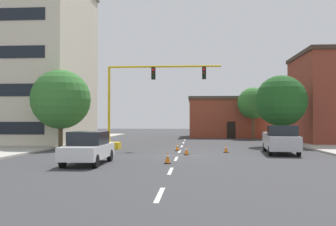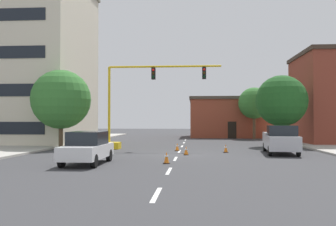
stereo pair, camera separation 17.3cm
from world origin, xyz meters
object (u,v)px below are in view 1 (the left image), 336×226
at_px(tree_right_far, 253,103).
at_px(tree_right_mid, 281,101).
at_px(pickup_truck_silver, 281,140).
at_px(traffic_cone_roadside_d, 177,147).
at_px(traffic_cone_roadside_b, 187,151).
at_px(sedan_white_near_left, 88,148).
at_px(traffic_cone_roadside_c, 226,148).
at_px(tree_left_near, 61,99).
at_px(traffic_cone_roadside_a, 168,158).
at_px(traffic_signal_gantry, 125,121).

distance_m(tree_right_far, tree_right_mid, 13.59).
distance_m(pickup_truck_silver, traffic_cone_roadside_d, 7.64).
bearing_deg(traffic_cone_roadside_b, tree_right_far, 70.26).
bearing_deg(tree_right_far, traffic_cone_roadside_b, -109.74).
distance_m(sedan_white_near_left, traffic_cone_roadside_c, 11.16).
distance_m(tree_right_mid, traffic_cone_roadside_d, 11.22).
relative_size(tree_left_near, traffic_cone_roadside_d, 10.79).
xyz_separation_m(pickup_truck_silver, traffic_cone_roadside_b, (-6.57, -1.38, -0.68)).
height_order(tree_right_far, tree_right_mid, tree_right_far).
bearing_deg(tree_left_near, traffic_cone_roadside_c, -12.29).
bearing_deg(tree_left_near, tree_right_mid, 11.11).
distance_m(tree_left_near, sedan_white_near_left, 12.43).
distance_m(tree_right_mid, traffic_cone_roadside_c, 9.41).
xyz_separation_m(tree_right_mid, traffic_cone_roadside_a, (-9.26, -13.85, -3.78)).
height_order(tree_right_mid, sedan_white_near_left, tree_right_mid).
bearing_deg(sedan_white_near_left, traffic_cone_roadside_b, 47.94).
bearing_deg(tree_right_far, pickup_truck_silver, -93.91).
relative_size(tree_right_mid, traffic_cone_roadside_b, 10.65).
bearing_deg(traffic_cone_roadside_a, traffic_signal_gantry, 112.60).
relative_size(tree_right_far, tree_right_mid, 1.02).
distance_m(pickup_truck_silver, traffic_cone_roadside_c, 3.87).
bearing_deg(traffic_cone_roadside_c, tree_right_mid, 50.31).
bearing_deg(pickup_truck_silver, traffic_signal_gantry, 162.98).
bearing_deg(traffic_signal_gantry, traffic_cone_roadside_d, -19.98).
height_order(tree_right_far, pickup_truck_silver, tree_right_far).
bearing_deg(tree_right_far, tree_right_mid, -88.63).
height_order(traffic_signal_gantry, sedan_white_near_left, traffic_signal_gantry).
height_order(tree_left_near, traffic_cone_roadside_a, tree_left_near).
bearing_deg(sedan_white_near_left, pickup_truck_silver, 31.12).
distance_m(tree_right_far, sedan_white_near_left, 31.14).
relative_size(tree_left_near, tree_right_far, 1.01).
bearing_deg(traffic_cone_roadside_a, traffic_cone_roadside_c, 62.52).
bearing_deg(traffic_signal_gantry, tree_left_near, 179.32).
height_order(tree_right_far, traffic_cone_roadside_c, tree_right_far).
xyz_separation_m(tree_right_far, traffic_cone_roadside_b, (-8.00, -22.31, -4.23)).
distance_m(sedan_white_near_left, traffic_cone_roadside_b, 7.68).
height_order(tree_right_far, sedan_white_near_left, tree_right_far).
distance_m(traffic_cone_roadside_b, traffic_cone_roadside_d, 3.47).
bearing_deg(tree_left_near, sedan_white_near_left, -63.09).
bearing_deg(tree_right_mid, traffic_cone_roadside_a, -123.76).
height_order(pickup_truck_silver, traffic_cone_roadside_a, pickup_truck_silver).
height_order(tree_right_mid, traffic_cone_roadside_a, tree_right_mid).
distance_m(traffic_cone_roadside_a, traffic_cone_roadside_b, 5.20).
height_order(traffic_cone_roadside_b, traffic_cone_roadside_c, traffic_cone_roadside_c).
height_order(tree_left_near, tree_right_far, tree_left_near).
bearing_deg(tree_left_near, tree_right_far, 42.95).
height_order(traffic_signal_gantry, tree_right_mid, traffic_signal_gantry).
xyz_separation_m(traffic_cone_roadside_b, traffic_cone_roadside_c, (2.83, 2.11, 0.01)).
relative_size(traffic_signal_gantry, tree_left_near, 1.54).
distance_m(tree_right_far, traffic_cone_roadside_b, 24.08).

